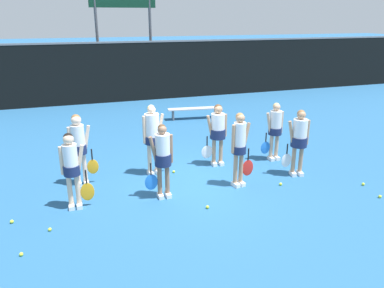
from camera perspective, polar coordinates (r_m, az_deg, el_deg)
The scene contains 21 objects.
ground_plane at distance 9.23m, azimuth -0.15°, elevation -5.39°, with size 140.00×140.00×0.00m, color #235684.
fence_windscreen at distance 17.85m, azimuth -10.15°, elevation 10.80°, with size 60.00×0.08×2.75m.
scoreboard at distance 19.70m, azimuth -10.49°, elevation 19.74°, with size 3.24×0.15×5.45m.
bench_courtside at distance 14.62m, azimuth 0.38°, elevation 5.30°, with size 2.10×0.62×0.43m.
player_0 at distance 7.93m, azimuth -17.87°, elevation -3.11°, with size 0.62×0.33×1.62m.
player_1 at distance 8.02m, azimuth -4.51°, elevation -1.79°, with size 0.64×0.36×1.66m.
player_2 at distance 8.60m, azimuth 7.26°, elevation -0.01°, with size 0.61×0.33×1.76m.
player_3 at distance 9.51m, azimuth 16.00°, elevation 1.00°, with size 0.67×0.40×1.68m.
player_4 at distance 8.98m, azimuth -16.87°, elevation 0.05°, with size 0.63×0.35×1.71m.
player_5 at distance 9.23m, azimuth -6.04°, elevation 1.58°, with size 0.68×0.41×1.78m.
player_6 at distance 9.82m, azimuth 3.92°, elevation 2.21°, with size 0.70×0.41×1.66m.
player_7 at distance 10.43m, azimuth 12.54°, elevation 2.54°, with size 0.65×0.37×1.61m.
tennis_ball_0 at distance 8.94m, azimuth -4.84°, elevation -6.07°, with size 0.07×0.07×0.07m, color #CCE033.
tennis_ball_1 at distance 8.16m, azimuth -25.76°, elevation -10.60°, with size 0.07×0.07×0.07m, color #CCE033.
tennis_ball_2 at distance 9.14m, azimuth 13.35°, elevation -5.96°, with size 0.07×0.07×0.07m, color #CCE033.
tennis_ball_3 at distance 9.77m, azimuth 24.64°, elevation -5.57°, with size 0.07×0.07×0.07m, color #CCE033.
tennis_ball_4 at distance 9.59m, azimuth -2.79°, elevation -4.23°, with size 0.07×0.07×0.07m, color #CCE033.
tennis_ball_5 at distance 7.61m, azimuth -20.85°, elevation -12.06°, with size 0.07×0.07×0.07m, color #CCE033.
tennis_ball_6 at distance 9.29m, azimuth 26.73°, elevation -7.15°, with size 0.07×0.07×0.07m, color #CCE033.
tennis_ball_7 at distance 7.09m, azimuth -24.58°, elevation -15.03°, with size 0.06×0.06×0.06m, color #CCE033.
tennis_ball_8 at distance 7.89m, azimuth 2.37°, elevation -9.57°, with size 0.07×0.07×0.07m, color #CCE033.
Camera 1 is at (-2.69, -7.98, 3.78)m, focal length 35.00 mm.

